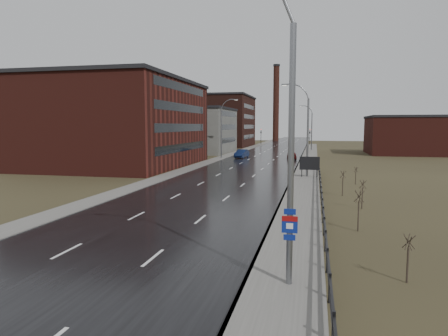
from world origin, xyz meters
The scene contains 25 objects.
ground centered at (0.00, 0.00, 0.00)m, with size 320.00×320.00×0.00m, color #2D2819.
road centered at (0.00, 60.00, 0.03)m, with size 14.00×300.00×0.06m, color black.
sidewalk_right centered at (8.60, 35.00, 0.09)m, with size 3.20×180.00×0.18m, color #595651.
curb_right centered at (7.08, 35.00, 0.09)m, with size 0.16×180.00×0.18m, color slate.
sidewalk_left centered at (-8.20, 60.00, 0.06)m, with size 2.40×260.00×0.12m, color #595651.
warehouse_near centered at (-20.99, 45.00, 6.76)m, with size 22.44×28.56×13.50m.
warehouse_mid centered at (-17.99, 78.00, 5.26)m, with size 16.32×20.40×10.50m.
warehouse_far centered at (-22.99, 108.00, 7.76)m, with size 26.52×24.48×15.50m.
building_right centered at (30.30, 82.00, 4.26)m, with size 18.36×16.32×8.50m.
smokestack centered at (-6.00, 150.00, 15.50)m, with size 2.70×2.70×30.70m.
streetlight_main centered at (8.47, 2.00, 6.06)m, with size 3.91×0.29×12.11m.
streetlight_right_mid centered at (8.50, 36.00, 5.84)m, with size 3.36×0.28×11.35m.
streetlight_left centered at (-7.70, 62.00, 5.84)m, with size 3.36×0.28×11.35m.
streetlight_right_far centered at (8.50, 90.00, 5.84)m, with size 3.36×0.28×11.35m.
guardrail centered at (10.30, 18.31, 0.71)m, with size 0.10×53.05×1.10m.
shrub_b centered at (13.40, 3.57, 1.06)m, with size 0.48×0.50×1.99m.
shrub_c centered at (12.29, 11.39, 1.32)m, with size 0.59×0.62×2.48m.
shrub_d centered at (13.25, 18.22, 1.17)m, with size 0.53×0.55×2.21m.
shrub_e centered at (12.19, 23.81, 1.21)m, with size 0.54×0.57×2.28m.
shrub_f centered at (14.02, 31.43, 1.01)m, with size 0.46×0.48×1.90m.
billboard centered at (9.10, 35.24, 1.77)m, with size 2.35×0.17×2.63m.
traffic_light_left centered at (-8.00, 120.00, 4.60)m, with size 0.58×2.73×5.30m.
traffic_light_right centered at (8.00, 120.00, 4.60)m, with size 0.58×2.73×5.30m.
car_near centered at (-4.23, 63.31, 0.81)m, with size 1.72×4.92×1.62m, color #0C193F.
car_far centered at (5.50, 62.24, 0.73)m, with size 1.72×4.27×1.45m, color #4E0D0D.
Camera 1 is at (9.66, -13.14, 6.29)m, focal length 32.00 mm.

